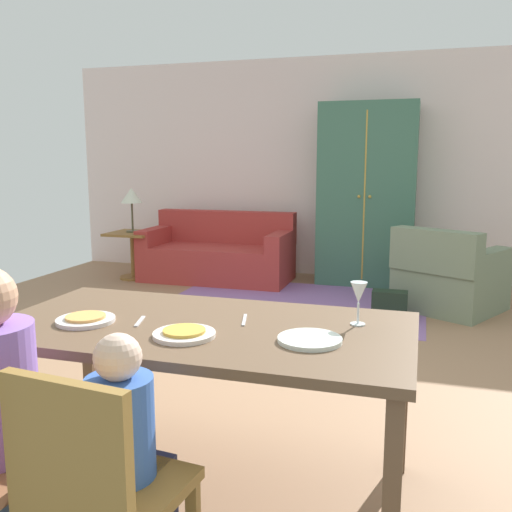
{
  "coord_description": "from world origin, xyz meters",
  "views": [
    {
      "loc": [
        1.08,
        -3.27,
        1.45
      ],
      "look_at": [
        0.08,
        0.04,
        0.85
      ],
      "focal_mm": 38.8,
      "sensor_mm": 36.0,
      "label": 1
    }
  ],
  "objects_px": {
    "handbag": "(389,305)",
    "armchair": "(448,278)",
    "side_table": "(134,248)",
    "table_lamp": "(132,197)",
    "dining_table": "(202,340)",
    "plate_near_woman": "(310,340)",
    "plate_near_man": "(86,320)",
    "person_child": "(129,476)",
    "wine_glass": "(359,294)",
    "person_man": "(4,431)",
    "couch": "(219,255)",
    "dining_chair_child": "(96,487)",
    "plate_near_child": "(184,334)",
    "armoire": "(367,195)"
  },
  "relations": [
    {
      "from": "dining_table",
      "to": "dining_chair_child",
      "type": "relative_size",
      "value": 2.05
    },
    {
      "from": "dining_table",
      "to": "person_man",
      "type": "relative_size",
      "value": 1.61
    },
    {
      "from": "person_man",
      "to": "handbag",
      "type": "distance_m",
      "value": 3.83
    },
    {
      "from": "plate_near_man",
      "to": "person_child",
      "type": "relative_size",
      "value": 0.27
    },
    {
      "from": "plate_near_man",
      "to": "person_man",
      "type": "xyz_separation_m",
      "value": [
        0.0,
        -0.52,
        -0.26
      ]
    },
    {
      "from": "plate_near_man",
      "to": "plate_near_woman",
      "type": "relative_size",
      "value": 1.0
    },
    {
      "from": "plate_near_woman",
      "to": "dining_table",
      "type": "bearing_deg",
      "value": 168.46
    },
    {
      "from": "person_man",
      "to": "dining_chair_child",
      "type": "height_order",
      "value": "person_man"
    },
    {
      "from": "couch",
      "to": "armchair",
      "type": "relative_size",
      "value": 1.53
    },
    {
      "from": "plate_near_child",
      "to": "couch",
      "type": "relative_size",
      "value": 0.14
    },
    {
      "from": "armoire",
      "to": "plate_near_woman",
      "type": "bearing_deg",
      "value": -87.03
    },
    {
      "from": "dining_table",
      "to": "couch",
      "type": "relative_size",
      "value": 1.0
    },
    {
      "from": "dining_table",
      "to": "person_child",
      "type": "xyz_separation_m",
      "value": [
        0.0,
        -0.65,
        -0.26
      ]
    },
    {
      "from": "side_table",
      "to": "table_lamp",
      "type": "distance_m",
      "value": 0.63
    },
    {
      "from": "person_child",
      "to": "table_lamp",
      "type": "xyz_separation_m",
      "value": [
        -2.52,
        4.55,
        0.58
      ]
    },
    {
      "from": "table_lamp",
      "to": "dining_table",
      "type": "bearing_deg",
      "value": -57.21
    },
    {
      "from": "dining_chair_child",
      "to": "couch",
      "type": "xyz_separation_m",
      "value": [
        -1.48,
        4.98,
        -0.19
      ]
    },
    {
      "from": "wine_glass",
      "to": "plate_near_man",
      "type": "bearing_deg",
      "value": -165.15
    },
    {
      "from": "plate_near_child",
      "to": "table_lamp",
      "type": "xyz_separation_m",
      "value": [
        -2.52,
        4.08,
        0.24
      ]
    },
    {
      "from": "dining_chair_child",
      "to": "table_lamp",
      "type": "distance_m",
      "value": 5.37
    },
    {
      "from": "side_table",
      "to": "person_man",
      "type": "bearing_deg",
      "value": -65.96
    },
    {
      "from": "plate_near_woman",
      "to": "couch",
      "type": "distance_m",
      "value": 4.72
    },
    {
      "from": "person_man",
      "to": "person_child",
      "type": "distance_m",
      "value": 0.5
    },
    {
      "from": "dining_table",
      "to": "armchair",
      "type": "bearing_deg",
      "value": 71.51
    },
    {
      "from": "dining_table",
      "to": "wine_glass",
      "type": "xyz_separation_m",
      "value": [
        0.64,
        0.18,
        0.2
      ]
    },
    {
      "from": "dining_table",
      "to": "plate_near_child",
      "type": "distance_m",
      "value": 0.2
    },
    {
      "from": "plate_near_man",
      "to": "table_lamp",
      "type": "xyz_separation_m",
      "value": [
        -2.03,
        4.02,
        0.24
      ]
    },
    {
      "from": "handbag",
      "to": "armchair",
      "type": "bearing_deg",
      "value": 40.85
    },
    {
      "from": "side_table",
      "to": "armoire",
      "type": "bearing_deg",
      "value": 11.48
    },
    {
      "from": "person_child",
      "to": "wine_glass",
      "type": "bearing_deg",
      "value": 52.35
    },
    {
      "from": "side_table",
      "to": "handbag",
      "type": "distance_m",
      "value": 3.28
    },
    {
      "from": "table_lamp",
      "to": "handbag",
      "type": "distance_m",
      "value": 3.39
    },
    {
      "from": "dining_chair_child",
      "to": "handbag",
      "type": "distance_m",
      "value": 3.89
    },
    {
      "from": "wine_glass",
      "to": "couch",
      "type": "height_order",
      "value": "wine_glass"
    },
    {
      "from": "person_man",
      "to": "dining_chair_child",
      "type": "relative_size",
      "value": 1.28
    },
    {
      "from": "wine_glass",
      "to": "armchair",
      "type": "distance_m",
      "value": 3.37
    },
    {
      "from": "person_man",
      "to": "side_table",
      "type": "bearing_deg",
      "value": 114.04
    },
    {
      "from": "plate_near_man",
      "to": "wine_glass",
      "type": "height_order",
      "value": "wine_glass"
    },
    {
      "from": "armoire",
      "to": "armchair",
      "type": "bearing_deg",
      "value": -48.16
    },
    {
      "from": "person_child",
      "to": "couch",
      "type": "relative_size",
      "value": 0.52
    },
    {
      "from": "person_man",
      "to": "handbag",
      "type": "relative_size",
      "value": 3.47
    },
    {
      "from": "person_man",
      "to": "dining_table",
      "type": "bearing_deg",
      "value": 52.81
    },
    {
      "from": "dining_table",
      "to": "plate_near_woman",
      "type": "xyz_separation_m",
      "value": [
        0.49,
        -0.1,
        0.08
      ]
    },
    {
      "from": "person_man",
      "to": "person_child",
      "type": "xyz_separation_m",
      "value": [
        0.49,
        -0.01,
        -0.08
      ]
    },
    {
      "from": "wine_glass",
      "to": "person_child",
      "type": "xyz_separation_m",
      "value": [
        -0.64,
        -0.83,
        -0.46
      ]
    },
    {
      "from": "person_man",
      "to": "armchair",
      "type": "bearing_deg",
      "value": 68.16
    },
    {
      "from": "plate_near_man",
      "to": "plate_near_woman",
      "type": "distance_m",
      "value": 0.98
    },
    {
      "from": "wine_glass",
      "to": "handbag",
      "type": "relative_size",
      "value": 0.58
    },
    {
      "from": "couch",
      "to": "table_lamp",
      "type": "relative_size",
      "value": 3.31
    },
    {
      "from": "dining_chair_child",
      "to": "couch",
      "type": "relative_size",
      "value": 0.49
    }
  ]
}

